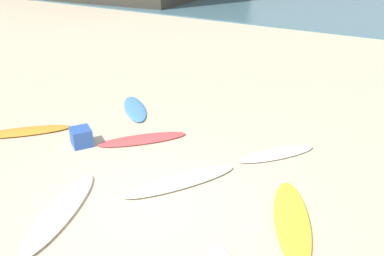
{
  "coord_description": "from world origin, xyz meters",
  "views": [
    {
      "loc": [
        3.83,
        -4.38,
        4.25
      ],
      "look_at": [
        -0.76,
        2.69,
        0.3
      ],
      "focal_mm": 37.01,
      "sensor_mm": 36.0,
      "label": 1
    }
  ],
  "objects": [
    {
      "name": "ground_plane",
      "position": [
        0.0,
        0.0,
        0.0
      ],
      "size": [
        120.0,
        120.0,
        0.0
      ],
      "primitive_type": "plane",
      "color": "beige"
    },
    {
      "name": "surfboard_1",
      "position": [
        -1.72,
        2.01,
        0.03
      ],
      "size": [
        1.75,
        1.95,
        0.06
      ],
      "primitive_type": "ellipsoid",
      "rotation": [
        0.0,
        0.0,
        2.45
      ],
      "color": "#DE4B4D",
      "rests_on": "ground_plane"
    },
    {
      "name": "surfboard_3",
      "position": [
        1.21,
        3.06,
        0.04
      ],
      "size": [
        1.51,
        1.85,
        0.07
      ],
      "primitive_type": "ellipsoid",
      "rotation": [
        0.0,
        0.0,
        -0.62
      ],
      "color": "white",
      "rests_on": "ground_plane"
    },
    {
      "name": "surfboard_7",
      "position": [
        -3.11,
        3.36,
        0.04
      ],
      "size": [
        1.81,
        1.69,
        0.08
      ],
      "primitive_type": "ellipsoid",
      "rotation": [
        0.0,
        0.0,
        0.85
      ],
      "color": "#5096DA",
      "rests_on": "ground_plane"
    },
    {
      "name": "surfboard_2",
      "position": [
        2.32,
        1.03,
        0.04
      ],
      "size": [
        1.51,
        2.32,
        0.07
      ],
      "primitive_type": "ellipsoid",
      "rotation": [
        0.0,
        0.0,
        3.58
      ],
      "color": "yellow",
      "rests_on": "ground_plane"
    },
    {
      "name": "surfboard_8",
      "position": [
        0.08,
        0.99,
        0.04
      ],
      "size": [
        1.61,
        2.33,
        0.08
      ],
      "primitive_type": "ellipsoid",
      "rotation": [
        0.0,
        0.0,
        2.63
      ],
      "color": "silver",
      "rests_on": "ground_plane"
    },
    {
      "name": "beach_cooler",
      "position": [
        -2.75,
        1.07,
        0.2
      ],
      "size": [
        0.64,
        0.62,
        0.41
      ],
      "primitive_type": "cube",
      "rotation": [
        0.0,
        0.0,
        5.76
      ],
      "color": "#2D56B2",
      "rests_on": "ground_plane"
    },
    {
      "name": "surfboard_0",
      "position": [
        -1.14,
        -0.92,
        0.04
      ],
      "size": [
        1.42,
        2.44,
        0.09
      ],
      "primitive_type": "ellipsoid",
      "rotation": [
        0.0,
        0.0,
        0.38
      ],
      "color": "silver",
      "rests_on": "ground_plane"
    },
    {
      "name": "surfboard_6",
      "position": [
        -4.43,
        0.73,
        0.04
      ],
      "size": [
        1.85,
        1.99,
        0.08
      ],
      "primitive_type": "ellipsoid",
      "rotation": [
        0.0,
        0.0,
        2.41
      ],
      "color": "orange",
      "rests_on": "ground_plane"
    }
  ]
}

